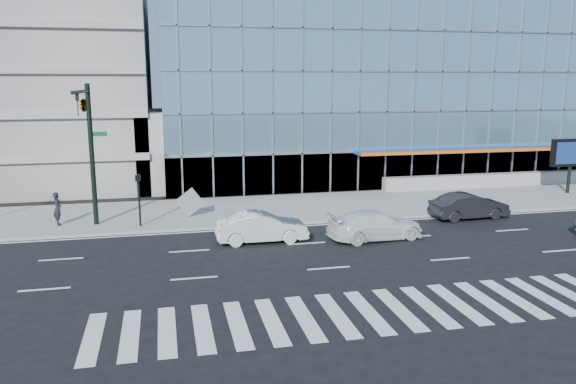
% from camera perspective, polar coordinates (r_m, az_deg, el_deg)
% --- Properties ---
extents(ground, '(160.00, 160.00, 0.00)m').
position_cam_1_polar(ground, '(29.23, 1.89, -5.25)').
color(ground, black).
rests_on(ground, ground).
extents(sidewalk, '(120.00, 8.00, 0.15)m').
position_cam_1_polar(sidewalk, '(36.76, -1.24, -1.68)').
color(sidewalk, gray).
rests_on(sidewalk, ground).
extents(theatre_building, '(42.00, 26.00, 15.00)m').
position_cam_1_polar(theatre_building, '(57.15, 9.12, 10.32)').
color(theatre_building, '#78ACC8').
rests_on(theatre_building, ground).
extents(parking_garage, '(24.00, 24.00, 20.00)m').
position_cam_1_polar(parking_garage, '(54.69, -26.95, 11.85)').
color(parking_garage, gray).
rests_on(parking_garage, ground).
extents(ramp_block, '(6.00, 8.00, 6.00)m').
position_cam_1_polar(ramp_block, '(45.44, -11.25, 4.34)').
color(ramp_block, gray).
rests_on(ramp_block, ground).
extents(retaining_wall, '(30.00, 0.80, 1.00)m').
position_cam_1_polar(retaining_wall, '(50.24, 25.77, 1.37)').
color(retaining_wall, gray).
rests_on(retaining_wall, sidewalk).
extents(traffic_signal, '(1.14, 5.74, 8.00)m').
position_cam_1_polar(traffic_signal, '(32.00, -19.81, 6.77)').
color(traffic_signal, black).
rests_on(traffic_signal, sidewalk).
extents(ped_signal_post, '(0.30, 0.33, 3.00)m').
position_cam_1_polar(ped_signal_post, '(32.68, -14.93, 0.01)').
color(ped_signal_post, black).
rests_on(ped_signal_post, sidewalk).
extents(marquee_sign, '(3.20, 0.43, 4.00)m').
position_cam_1_polar(marquee_sign, '(45.89, 26.83, 3.50)').
color(marquee_sign, black).
rests_on(marquee_sign, sidewalk).
extents(white_suv, '(5.43, 2.66, 1.52)m').
position_cam_1_polar(white_suv, '(30.20, 8.87, -3.34)').
color(white_suv, white).
rests_on(white_suv, ground).
extents(white_sedan, '(4.79, 1.70, 1.57)m').
position_cam_1_polar(white_sedan, '(29.35, -2.71, -3.59)').
color(white_sedan, silver).
rests_on(white_sedan, ground).
extents(dark_sedan, '(4.85, 1.91, 1.57)m').
position_cam_1_polar(dark_sedan, '(35.93, 17.92, -1.37)').
color(dark_sedan, black).
rests_on(dark_sedan, ground).
extents(pedestrian, '(0.66, 0.81, 1.92)m').
position_cam_1_polar(pedestrian, '(34.66, -22.37, -1.58)').
color(pedestrian, black).
rests_on(pedestrian, sidewalk).
extents(tilted_panel, '(1.82, 0.20, 1.82)m').
position_cam_1_polar(tilted_panel, '(34.49, -9.91, -1.04)').
color(tilted_panel, '#999999').
rests_on(tilted_panel, sidewalk).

